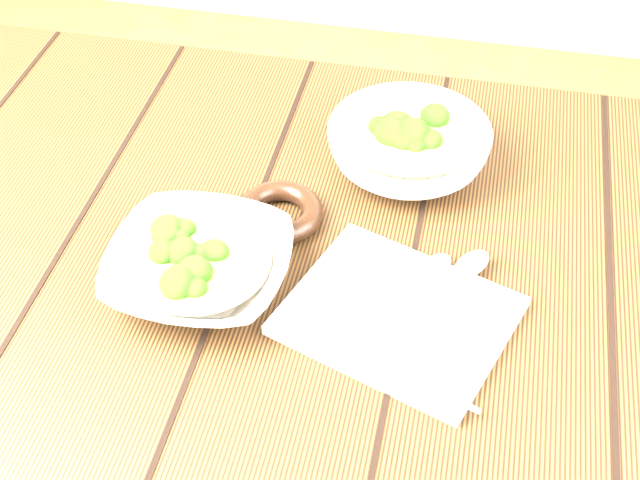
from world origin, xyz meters
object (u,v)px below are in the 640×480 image
(table, at_px, (261,317))
(napkin, at_px, (398,316))
(soup_bowl_front, at_px, (199,267))
(soup_bowl_back, at_px, (408,147))
(trivet, at_px, (279,212))

(table, bearing_deg, napkin, -22.21)
(soup_bowl_front, relative_size, soup_bowl_back, 0.80)
(soup_bowl_back, height_order, napkin, soup_bowl_back)
(soup_bowl_front, relative_size, napkin, 0.90)
(table, relative_size, napkin, 5.32)
(soup_bowl_front, bearing_deg, trivet, 62.86)
(trivet, bearing_deg, napkin, -38.00)
(soup_bowl_front, bearing_deg, table, 54.76)
(soup_bowl_back, xyz_separation_m, napkin, (0.03, -0.25, -0.03))
(trivet, distance_m, napkin, 0.20)
(trivet, height_order, napkin, trivet)
(napkin, bearing_deg, trivet, 161.45)
(table, relative_size, soup_bowl_back, 4.73)
(napkin, bearing_deg, soup_bowl_back, 115.24)
(soup_bowl_front, distance_m, soup_bowl_back, 0.31)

